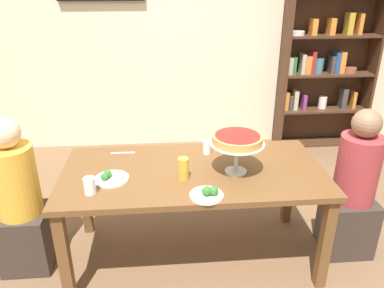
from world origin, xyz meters
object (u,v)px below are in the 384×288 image
at_px(deep_dish_pizza_stand, 237,141).
at_px(water_glass_clear_near, 207,147).
at_px(diner_head_west, 21,207).
at_px(beer_glass_amber_tall, 183,169).
at_px(bookshelf, 327,54).
at_px(cutlery_fork_near, 123,153).
at_px(salad_plate_near_diner, 208,194).
at_px(diner_head_east, 352,194).
at_px(water_glass_clear_far, 90,186).
at_px(salad_plate_far_diner, 110,178).
at_px(cutlery_knife_near, 244,150).
at_px(dining_table, 193,181).

xyz_separation_m(deep_dish_pizza_stand, water_glass_clear_near, (-0.16, 0.31, -0.18)).
bearing_deg(diner_head_west, beer_glass_amber_tall, -7.04).
bearing_deg(bookshelf, water_glass_clear_near, -132.71).
bearing_deg(bookshelf, cutlery_fork_near, -142.97).
relative_size(deep_dish_pizza_stand, cutlery_fork_near, 2.01).
height_order(bookshelf, salad_plate_near_diner, bookshelf).
distance_m(diner_head_east, water_glass_clear_far, 1.88).
distance_m(salad_plate_near_diner, beer_glass_amber_tall, 0.27).
relative_size(salad_plate_far_diner, cutlery_knife_near, 1.26).
height_order(salad_plate_far_diner, cutlery_fork_near, salad_plate_far_diner).
distance_m(water_glass_clear_near, cutlery_knife_near, 0.30).
bearing_deg(water_glass_clear_far, deep_dish_pizza_stand, 11.38).
relative_size(bookshelf, diner_head_east, 1.92).
distance_m(diner_head_west, beer_glass_amber_tall, 1.18).
bearing_deg(cutlery_knife_near, bookshelf, -144.33).
bearing_deg(water_glass_clear_near, bookshelf, 47.29).
bearing_deg(diner_head_west, dining_table, -0.79).
distance_m(salad_plate_far_diner, cutlery_knife_near, 1.04).
xyz_separation_m(diner_head_west, diner_head_east, (2.39, -0.03, 0.00)).
bearing_deg(diner_head_east, salad_plate_far_diner, 2.60).
distance_m(dining_table, deep_dish_pizza_stand, 0.43).
xyz_separation_m(diner_head_east, deep_dish_pizza_stand, (-0.90, -0.04, 0.48)).
height_order(deep_dish_pizza_stand, salad_plate_near_diner, deep_dish_pizza_stand).
bearing_deg(cutlery_fork_near, salad_plate_far_diner, 84.19).
xyz_separation_m(dining_table, salad_plate_near_diner, (0.06, -0.35, 0.11)).
height_order(diner_head_west, water_glass_clear_far, diner_head_west).
bearing_deg(cutlery_fork_near, salad_plate_near_diner, 131.31).
xyz_separation_m(beer_glass_amber_tall, water_glass_clear_far, (-0.58, -0.13, -0.02)).
bearing_deg(cutlery_fork_near, bookshelf, -142.07).
xyz_separation_m(salad_plate_far_diner, beer_glass_amber_tall, (0.48, -0.03, 0.06)).
bearing_deg(deep_dish_pizza_stand, salad_plate_near_diner, -127.89).
height_order(water_glass_clear_far, cutlery_fork_near, water_glass_clear_far).
relative_size(dining_table, deep_dish_pizza_stand, 4.98).
xyz_separation_m(diner_head_west, cutlery_fork_near, (0.70, 0.29, 0.25)).
height_order(diner_head_west, deep_dish_pizza_stand, diner_head_west).
height_order(diner_head_east, water_glass_clear_far, diner_head_east).
bearing_deg(water_glass_clear_near, salad_plate_near_diner, -96.45).
bearing_deg(beer_glass_amber_tall, bookshelf, 49.46).
bearing_deg(cutlery_fork_near, cutlery_knife_near, 179.08).
bearing_deg(cutlery_fork_near, dining_table, 149.43).
xyz_separation_m(diner_head_east, beer_glass_amber_tall, (-1.26, -0.11, 0.32)).
bearing_deg(diner_head_west, salad_plate_near_diner, -16.28).
bearing_deg(water_glass_clear_near, diner_head_east, -14.26).
relative_size(diner_head_west, diner_head_east, 1.00).
height_order(bookshelf, cutlery_knife_near, bookshelf).
relative_size(salad_plate_far_diner, water_glass_clear_far, 2.15).
bearing_deg(diner_head_east, deep_dish_pizza_stand, 2.83).
bearing_deg(salad_plate_near_diner, cutlery_fork_near, 130.41).
xyz_separation_m(diner_head_west, salad_plate_far_diner, (0.65, -0.11, 0.26)).
xyz_separation_m(water_glass_clear_far, cutlery_fork_near, (0.15, 0.56, -0.05)).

